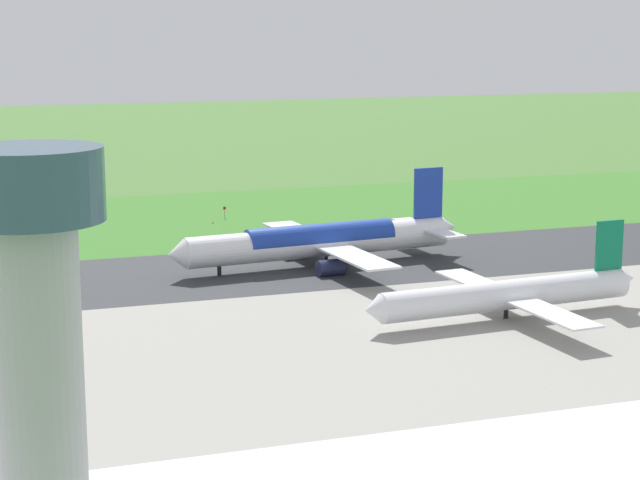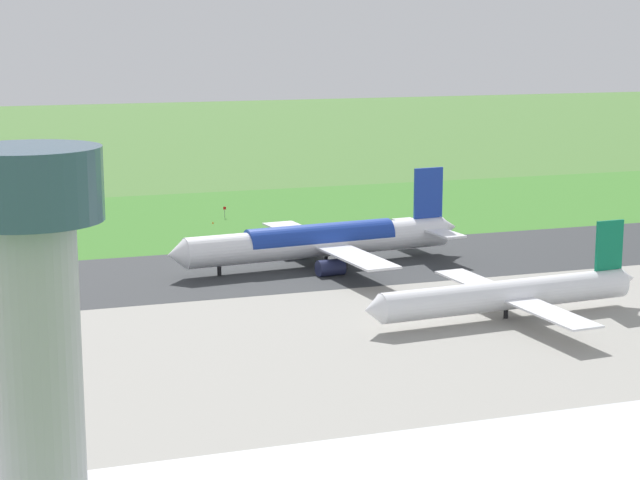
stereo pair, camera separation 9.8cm
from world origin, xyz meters
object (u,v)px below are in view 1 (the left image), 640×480
Objects in this scene: airliner_main at (322,241)px; traffic_cone_orange at (213,223)px; airliner_parked_mid at (508,294)px; no_stopping_sign at (225,211)px.

airliner_main is 45.88m from traffic_cone_orange.
no_stopping_sign is at bearing -78.65° from airliner_parked_mid.
airliner_main reaches higher than traffic_cone_orange.
no_stopping_sign is at bearing -124.09° from traffic_cone_orange.
airliner_main is at bearing -71.46° from airliner_parked_mid.
no_stopping_sign is 7.17m from traffic_cone_orange.
no_stopping_sign reaches higher than traffic_cone_orange.
airliner_parked_mid reaches higher than traffic_cone_orange.
traffic_cone_orange is at bearing -75.39° from airliner_parked_mid.
airliner_main is 51.03m from no_stopping_sign.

